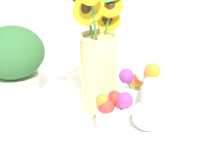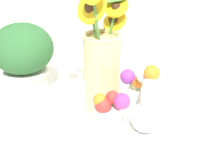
% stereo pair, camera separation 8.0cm
% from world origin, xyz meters
% --- Properties ---
extents(ground_plane, '(6.00, 6.00, 0.00)m').
position_xyz_m(ground_plane, '(0.00, 0.00, 0.00)').
color(ground_plane, silver).
extents(serving_tray, '(0.44, 0.44, 0.02)m').
position_xyz_m(serving_tray, '(-0.01, 0.03, 0.01)').
color(serving_tray, white).
rests_on(serving_tray, ground_plane).
extents(mason_jar_sunflowers, '(0.17, 0.24, 0.37)m').
position_xyz_m(mason_jar_sunflowers, '(-0.09, 0.07, 0.17)').
color(mason_jar_sunflowers, '#D1B77A').
rests_on(mason_jar_sunflowers, serving_tray).
extents(vase_small_center, '(0.09, 0.08, 0.13)m').
position_xyz_m(vase_small_center, '(0.02, -0.02, 0.08)').
color(vase_small_center, white).
rests_on(vase_small_center, serving_tray).
extents(vase_bulb_right, '(0.09, 0.08, 0.19)m').
position_xyz_m(vase_bulb_right, '(0.08, 0.06, 0.09)').
color(vase_bulb_right, white).
rests_on(vase_bulb_right, serving_tray).
extents(vase_small_back, '(0.07, 0.08, 0.15)m').
position_xyz_m(vase_small_back, '(0.01, 0.10, 0.09)').
color(vase_small_back, white).
rests_on(vase_small_back, serving_tray).
extents(potted_plant, '(0.20, 0.20, 0.24)m').
position_xyz_m(potted_plant, '(-0.37, 0.00, 0.13)').
color(potted_plant, beige).
rests_on(potted_plant, ground_plane).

